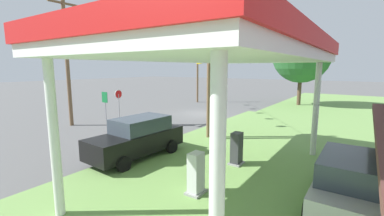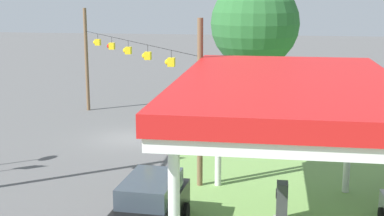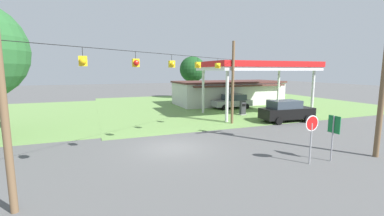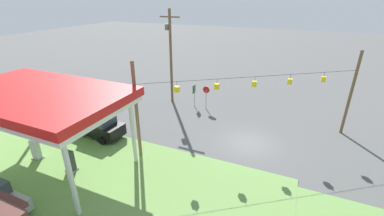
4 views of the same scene
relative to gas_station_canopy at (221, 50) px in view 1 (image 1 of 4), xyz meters
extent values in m
plane|color=#565656|center=(-12.00, -8.45, -5.09)|extent=(160.00, 160.00, 0.00)
cube|color=silver|center=(0.00, 0.00, -0.22)|extent=(11.37, 6.55, 0.35)
cube|color=red|center=(0.00, 0.00, 0.23)|extent=(11.57, 6.75, 0.55)
cylinder|color=silver|center=(-5.08, -2.68, -2.74)|extent=(0.28, 0.28, 4.69)
cylinder|color=silver|center=(5.08, -2.68, -2.74)|extent=(0.28, 0.28, 4.69)
cylinder|color=silver|center=(-5.08, 2.68, -2.74)|extent=(0.28, 0.28, 4.69)
cylinder|color=silver|center=(5.08, 2.68, -2.74)|extent=(0.28, 0.28, 4.69)
cube|color=gray|center=(-1.69, 0.00, -5.03)|extent=(0.71, 0.56, 0.12)
cube|color=#333338|center=(-1.69, 0.00, -4.27)|extent=(0.55, 0.40, 1.40)
cube|color=black|center=(-1.69, -0.21, -3.98)|extent=(0.39, 0.03, 0.24)
cube|color=gray|center=(1.69, 0.00, -5.03)|extent=(0.71, 0.56, 0.12)
cube|color=silver|center=(1.69, 0.00, -4.27)|extent=(0.55, 0.40, 1.40)
cube|color=black|center=(1.69, -0.21, -3.98)|extent=(0.39, 0.03, 0.24)
cube|color=black|center=(0.19, -4.50, -4.27)|extent=(5.06, 2.11, 0.95)
cube|color=#333D47|center=(-0.11, -4.49, -3.45)|extent=(2.82, 1.84, 0.70)
cylinder|color=black|center=(1.78, -3.64, -4.75)|extent=(0.69, 0.26, 0.68)
cylinder|color=black|center=(1.68, -5.53, -4.75)|extent=(0.69, 0.26, 0.68)
cylinder|color=black|center=(-1.30, -3.48, -4.75)|extent=(0.69, 0.26, 0.68)
cylinder|color=black|center=(-1.40, -5.37, -4.75)|extent=(0.69, 0.26, 0.68)
cube|color=#9E9EA3|center=(-0.40, 4.50, -4.39)|extent=(4.87, 1.86, 0.72)
cube|color=#333D47|center=(-0.11, 4.50, -3.67)|extent=(2.68, 1.71, 0.71)
cylinder|color=black|center=(-1.92, 3.56, -4.75)|extent=(0.68, 0.22, 0.68)
cylinder|color=black|center=(-1.91, 5.45, -4.75)|extent=(0.68, 0.22, 0.68)
cylinder|color=black|center=(1.10, 3.55, -4.75)|extent=(0.68, 0.22, 0.68)
cylinder|color=#99999E|center=(-6.33, -13.58, -4.04)|extent=(0.08, 0.08, 2.10)
cylinder|color=white|center=(-6.33, -13.58, -2.99)|extent=(0.80, 0.03, 0.80)
cylinder|color=red|center=(-6.33, -13.58, -2.99)|extent=(0.70, 0.03, 0.70)
cylinder|color=gray|center=(-4.97, -13.67, -3.89)|extent=(0.07, 0.07, 2.40)
cube|color=#146B33|center=(-4.92, -13.67, -3.14)|extent=(0.04, 0.70, 0.90)
cylinder|color=brown|center=(-2.06, -14.05, -0.16)|extent=(0.28, 0.28, 9.86)
cube|color=brown|center=(-2.06, -14.05, 3.97)|extent=(2.20, 0.14, 0.14)
cylinder|color=#59595B|center=(-1.71, -14.05, 2.97)|extent=(0.44, 0.44, 0.60)
cylinder|color=brown|center=(-19.04, -13.45, -1.49)|extent=(0.24, 0.24, 7.20)
cylinder|color=brown|center=(-4.97, -3.45, -1.49)|extent=(0.24, 0.24, 7.20)
cylinder|color=black|center=(-12.00, -8.45, 0.53)|extent=(14.08, 10.02, 0.02)
cylinder|color=black|center=(-16.69, -11.79, 0.35)|extent=(0.02, 0.02, 0.35)
cube|color=yellow|center=(-16.69, -11.79, -0.02)|extent=(0.32, 0.32, 0.40)
sphere|color=yellow|center=(-16.69, -11.96, -0.02)|extent=(0.28, 0.28, 0.28)
cylinder|color=black|center=(-14.35, -10.12, 0.35)|extent=(0.02, 0.02, 0.35)
cube|color=yellow|center=(-14.35, -10.12, -0.02)|extent=(0.32, 0.32, 0.40)
sphere|color=red|center=(-14.35, -10.29, -0.02)|extent=(0.28, 0.28, 0.28)
cylinder|color=black|center=(-12.00, -8.45, 0.35)|extent=(0.02, 0.02, 0.35)
cube|color=yellow|center=(-12.00, -8.45, -0.02)|extent=(0.32, 0.32, 0.40)
sphere|color=yellow|center=(-12.00, -8.62, -0.02)|extent=(0.28, 0.28, 0.28)
cylinder|color=black|center=(-9.66, -6.79, 0.35)|extent=(0.02, 0.02, 0.35)
cube|color=yellow|center=(-9.66, -6.79, -0.02)|extent=(0.32, 0.32, 0.40)
sphere|color=yellow|center=(-9.66, -6.96, -0.02)|extent=(0.28, 0.28, 0.28)
cylinder|color=black|center=(-7.31, -5.12, 0.35)|extent=(0.02, 0.02, 0.35)
cube|color=yellow|center=(-7.31, -5.12, -0.02)|extent=(0.32, 0.32, 0.40)
sphere|color=yellow|center=(-7.31, -5.29, -0.02)|extent=(0.28, 0.28, 0.28)
cylinder|color=#4C3828|center=(-23.57, -1.93, -3.42)|extent=(0.44, 0.44, 3.33)
sphere|color=#28602D|center=(-23.57, -1.93, 0.88)|extent=(6.60, 6.60, 6.60)
camera|label=1|loc=(8.77, 4.67, -0.67)|focal=24.00mm
camera|label=2|loc=(16.75, -0.45, 3.06)|focal=50.00mm
camera|label=3|loc=(-16.41, -23.03, -0.40)|focal=24.00mm
camera|label=4|loc=(-15.05, 9.85, 5.96)|focal=24.00mm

